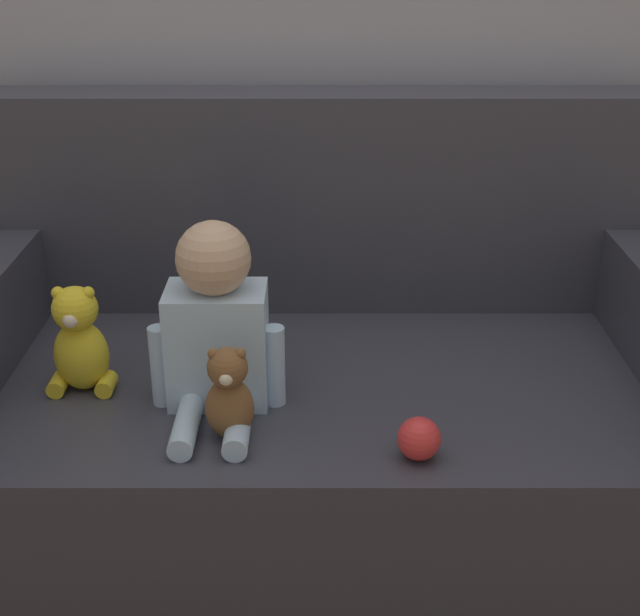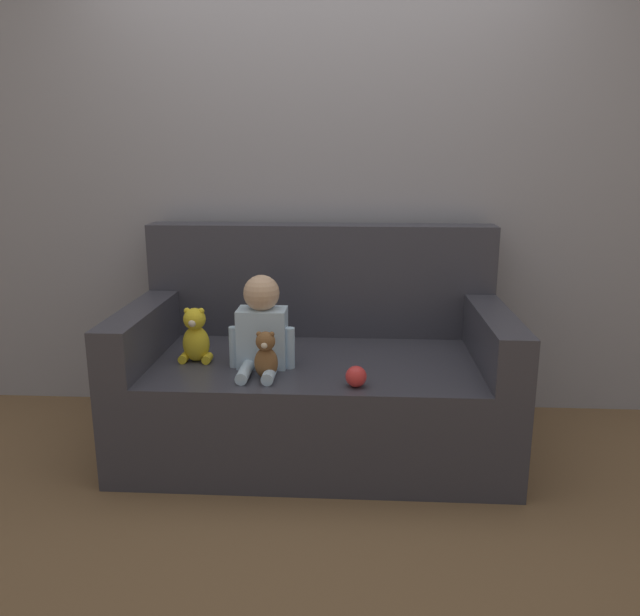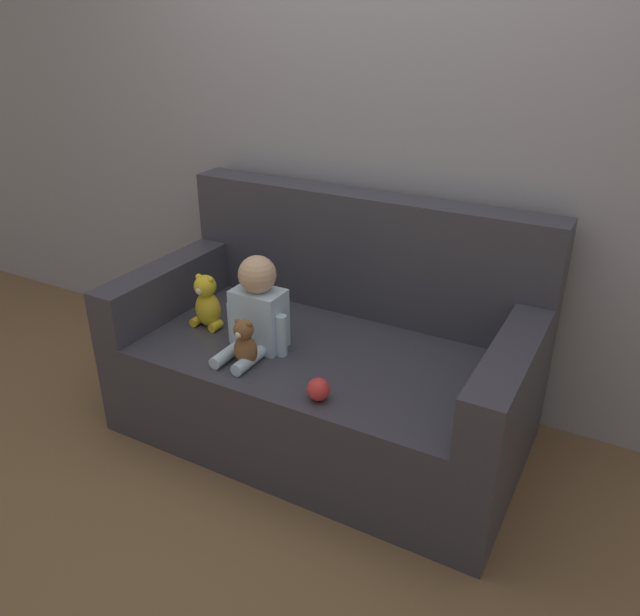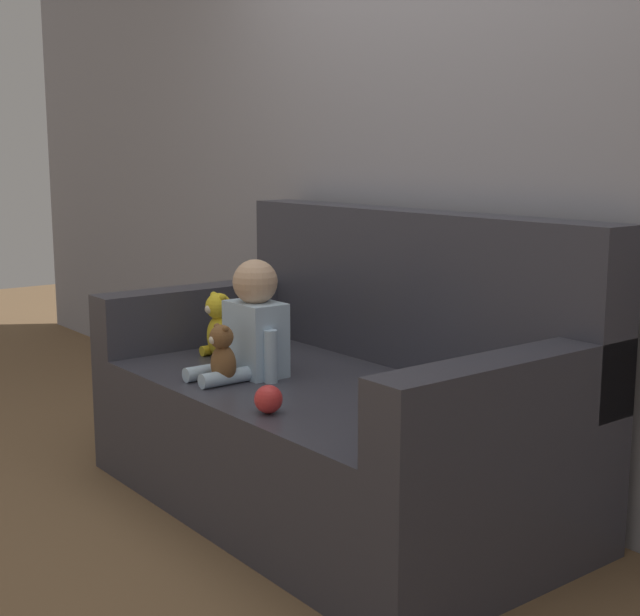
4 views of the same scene
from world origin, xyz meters
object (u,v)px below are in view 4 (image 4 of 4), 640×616
at_px(person_baby, 253,326).
at_px(plush_toy_side, 220,327).
at_px(couch, 342,410).
at_px(toy_ball, 268,399).
at_px(teddy_bear_brown, 223,355).

relative_size(person_baby, plush_toy_side, 1.64).
distance_m(person_baby, plush_toy_side, 0.34).
height_order(couch, plush_toy_side, couch).
distance_m(person_baby, toy_ball, 0.51).
height_order(plush_toy_side, toy_ball, plush_toy_side).
bearing_deg(toy_ball, teddy_bear_brown, 169.09).
height_order(couch, toy_ball, couch).
bearing_deg(teddy_bear_brown, couch, 62.78).
distance_m(couch, person_baby, 0.45).
height_order(person_baby, plush_toy_side, person_baby).
distance_m(couch, plush_toy_side, 0.64).
bearing_deg(couch, plush_toy_side, -162.78).
xyz_separation_m(person_baby, toy_ball, (0.43, -0.23, -0.14)).
bearing_deg(person_baby, teddy_bear_brown, -75.71).
bearing_deg(couch, person_baby, -135.88).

